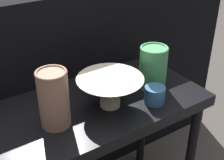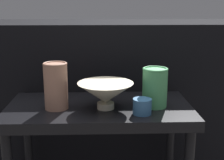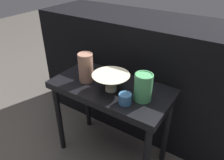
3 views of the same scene
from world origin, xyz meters
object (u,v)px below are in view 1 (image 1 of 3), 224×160
vase_colorful_right (153,67)px  bowl (110,89)px  cup (155,95)px  vase_textured_left (54,98)px

vase_colorful_right → bowl: bearing=-174.4°
vase_colorful_right → cup: bearing=-125.1°
vase_textured_left → vase_colorful_right: size_ratio=1.16×
vase_textured_left → cup: vase_textured_left is taller
bowl → cup: (0.13, -0.06, -0.03)m
cup → bowl: bearing=153.8°
cup → vase_textured_left: bearing=167.2°
bowl → vase_textured_left: size_ratio=1.19×
bowl → cup: bearing=-26.2°
bowl → vase_textured_left: bearing=177.7°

